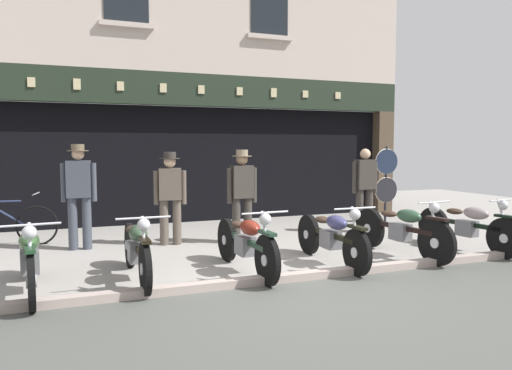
{
  "coord_description": "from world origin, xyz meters",
  "views": [
    {
      "loc": [
        -2.69,
        -5.37,
        1.71
      ],
      "look_at": [
        0.35,
        2.59,
        1.03
      ],
      "focal_mm": 33.79,
      "sensor_mm": 36.0,
      "label": 1
    }
  ],
  "objects_px": {
    "motorcycle_left": "(137,248)",
    "motorcycle_right": "(468,225)",
    "advert_board_near": "(81,143)",
    "leaning_bicycle": "(3,224)",
    "salesman_left": "(79,191)",
    "advert_board_far": "(17,140)",
    "motorcycle_far_left": "(30,257)",
    "assistant_far_right": "(365,186)",
    "salesman_right": "(242,192)",
    "motorcycle_center_right": "(401,229)",
    "shopkeeper_center": "(170,193)",
    "tyre_sign_pole": "(386,177)",
    "motorcycle_center": "(331,236)",
    "motorcycle_center_left": "(246,242)"
  },
  "relations": [
    {
      "from": "motorcycle_center_right",
      "to": "leaning_bicycle",
      "type": "relative_size",
      "value": 1.18
    },
    {
      "from": "salesman_right",
      "to": "leaning_bicycle",
      "type": "relative_size",
      "value": 0.93
    },
    {
      "from": "motorcycle_center",
      "to": "leaning_bicycle",
      "type": "bearing_deg",
      "value": -33.76
    },
    {
      "from": "motorcycle_center",
      "to": "motorcycle_center_right",
      "type": "bearing_deg",
      "value": -176.35
    },
    {
      "from": "motorcycle_center_right",
      "to": "salesman_left",
      "type": "bearing_deg",
      "value": -32.81
    },
    {
      "from": "tyre_sign_pole",
      "to": "motorcycle_center_left",
      "type": "bearing_deg",
      "value": -145.94
    },
    {
      "from": "salesman_right",
      "to": "advert_board_near",
      "type": "distance_m",
      "value": 3.91
    },
    {
      "from": "assistant_far_right",
      "to": "tyre_sign_pole",
      "type": "distance_m",
      "value": 1.49
    },
    {
      "from": "salesman_left",
      "to": "advert_board_far",
      "type": "bearing_deg",
      "value": -58.98
    },
    {
      "from": "motorcycle_center_right",
      "to": "salesman_right",
      "type": "relative_size",
      "value": 1.27
    },
    {
      "from": "motorcycle_center_right",
      "to": "leaning_bicycle",
      "type": "height_order",
      "value": "motorcycle_center_right"
    },
    {
      "from": "shopkeeper_center",
      "to": "advert_board_near",
      "type": "relative_size",
      "value": 1.81
    },
    {
      "from": "motorcycle_center_left",
      "to": "motorcycle_right",
      "type": "bearing_deg",
      "value": 177.4
    },
    {
      "from": "salesman_left",
      "to": "leaning_bicycle",
      "type": "xyz_separation_m",
      "value": [
        -1.24,
        0.77,
        -0.6
      ]
    },
    {
      "from": "motorcycle_left",
      "to": "shopkeeper_center",
      "type": "bearing_deg",
      "value": -112.33
    },
    {
      "from": "motorcycle_center",
      "to": "motorcycle_right",
      "type": "height_order",
      "value": "motorcycle_center"
    },
    {
      "from": "motorcycle_far_left",
      "to": "salesman_right",
      "type": "xyz_separation_m",
      "value": [
        3.28,
        1.9,
        0.49
      ]
    },
    {
      "from": "advert_board_near",
      "to": "leaning_bicycle",
      "type": "height_order",
      "value": "advert_board_near"
    },
    {
      "from": "motorcycle_center",
      "to": "shopkeeper_center",
      "type": "distance_m",
      "value": 2.98
    },
    {
      "from": "motorcycle_right",
      "to": "motorcycle_left",
      "type": "bearing_deg",
      "value": -7.77
    },
    {
      "from": "salesman_left",
      "to": "advert_board_far",
      "type": "relative_size",
      "value": 1.7
    },
    {
      "from": "motorcycle_center",
      "to": "shopkeeper_center",
      "type": "xyz_separation_m",
      "value": [
        -1.91,
        2.24,
        0.48
      ]
    },
    {
      "from": "motorcycle_left",
      "to": "shopkeeper_center",
      "type": "xyz_separation_m",
      "value": [
        0.83,
        2.08,
        0.48
      ]
    },
    {
      "from": "assistant_far_right",
      "to": "tyre_sign_pole",
      "type": "height_order",
      "value": "tyre_sign_pole"
    },
    {
      "from": "motorcycle_center_right",
      "to": "assistant_far_right",
      "type": "bearing_deg",
      "value": -114.85
    },
    {
      "from": "motorcycle_center",
      "to": "advert_board_far",
      "type": "xyz_separation_m",
      "value": [
        -4.51,
        4.73,
        1.43
      ]
    },
    {
      "from": "shopkeeper_center",
      "to": "advert_board_near",
      "type": "distance_m",
      "value": 2.99
    },
    {
      "from": "motorcycle_right",
      "to": "tyre_sign_pole",
      "type": "height_order",
      "value": "tyre_sign_pole"
    },
    {
      "from": "motorcycle_center_left",
      "to": "motorcycle_center_right",
      "type": "relative_size",
      "value": 0.98
    },
    {
      "from": "motorcycle_center_right",
      "to": "salesman_right",
      "type": "height_order",
      "value": "salesman_right"
    },
    {
      "from": "motorcycle_left",
      "to": "salesman_left",
      "type": "distance_m",
      "value": 2.38
    },
    {
      "from": "motorcycle_far_left",
      "to": "assistant_far_right",
      "type": "xyz_separation_m",
      "value": [
        5.93,
        2.07,
        0.5
      ]
    },
    {
      "from": "motorcycle_center_right",
      "to": "motorcycle_far_left",
      "type": "bearing_deg",
      "value": -6.13
    },
    {
      "from": "motorcycle_center_right",
      "to": "salesman_right",
      "type": "bearing_deg",
      "value": -49.9
    },
    {
      "from": "motorcycle_center_right",
      "to": "shopkeeper_center",
      "type": "height_order",
      "value": "shopkeeper_center"
    },
    {
      "from": "motorcycle_right",
      "to": "leaning_bicycle",
      "type": "height_order",
      "value": "leaning_bicycle"
    },
    {
      "from": "assistant_far_right",
      "to": "advert_board_far",
      "type": "xyz_separation_m",
      "value": [
        -6.46,
        2.62,
        0.92
      ]
    },
    {
      "from": "advert_board_far",
      "to": "leaning_bicycle",
      "type": "relative_size",
      "value": 0.58
    },
    {
      "from": "motorcycle_far_left",
      "to": "advert_board_far",
      "type": "distance_m",
      "value": 4.94
    },
    {
      "from": "assistant_far_right",
      "to": "leaning_bicycle",
      "type": "height_order",
      "value": "assistant_far_right"
    },
    {
      "from": "shopkeeper_center",
      "to": "assistant_far_right",
      "type": "distance_m",
      "value": 3.86
    },
    {
      "from": "motorcycle_center_right",
      "to": "shopkeeper_center",
      "type": "xyz_separation_m",
      "value": [
        -3.19,
        2.17,
        0.47
      ]
    },
    {
      "from": "motorcycle_far_left",
      "to": "motorcycle_center",
      "type": "bearing_deg",
      "value": 174.31
    },
    {
      "from": "motorcycle_left",
      "to": "shopkeeper_center",
      "type": "relative_size",
      "value": 1.28
    },
    {
      "from": "tyre_sign_pole",
      "to": "advert_board_near",
      "type": "height_order",
      "value": "advert_board_near"
    },
    {
      "from": "salesman_left",
      "to": "tyre_sign_pole",
      "type": "bearing_deg",
      "value": -168.88
    },
    {
      "from": "motorcycle_center_right",
      "to": "advert_board_far",
      "type": "height_order",
      "value": "advert_board_far"
    },
    {
      "from": "motorcycle_left",
      "to": "motorcycle_center",
      "type": "height_order",
      "value": "motorcycle_center"
    },
    {
      "from": "motorcycle_left",
      "to": "motorcycle_right",
      "type": "height_order",
      "value": "motorcycle_right"
    },
    {
      "from": "motorcycle_right",
      "to": "motorcycle_far_left",
      "type": "bearing_deg",
      "value": -6.43
    }
  ]
}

